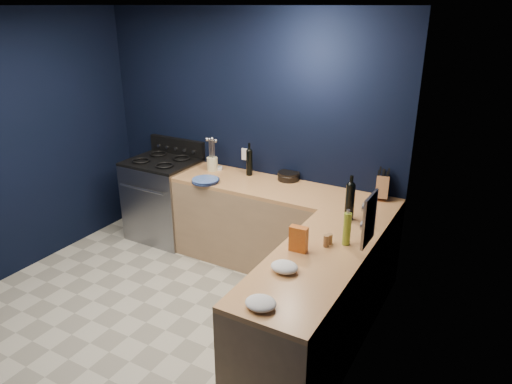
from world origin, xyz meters
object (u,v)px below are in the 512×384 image
Objects in this scene: gas_range at (164,200)px; utensil_crock at (212,164)px; plate_stack at (205,181)px; crouton_bag at (298,239)px; knife_block at (382,187)px.

utensil_crock is at bearing 11.49° from gas_range.
crouton_bag is (1.44, -0.86, 0.08)m from plate_stack.
utensil_crock is 0.75× the size of crouton_bag.
utensil_crock is at bearing 172.08° from knife_block.
knife_block reaches higher than utensil_crock.
knife_block is 1.36m from crouton_bag.
knife_block is at bearing 15.93° from plate_stack.
plate_stack is 1.32× the size of knife_block.
utensil_crock is (0.62, 0.13, 0.51)m from gas_range.
plate_stack reaches higher than gas_range.
crouton_bag is at bearing -30.62° from plate_stack.
gas_range is 2.54m from knife_block.
gas_range is 0.81m from utensil_crock.
gas_range is at bearing 150.34° from crouton_bag.
crouton_bag reaches higher than gas_range.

